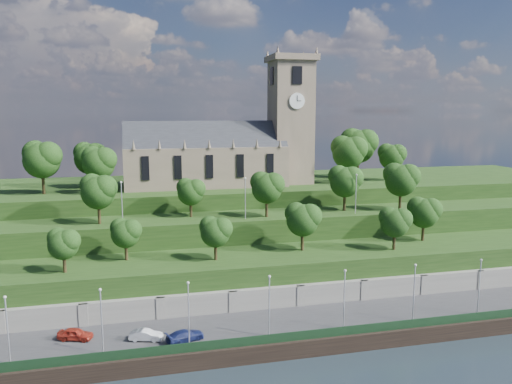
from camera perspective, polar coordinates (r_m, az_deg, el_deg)
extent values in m
plane|color=#1B252C|center=(64.49, 3.92, -18.50)|extent=(320.00, 320.00, 0.00)
cube|color=#2D2D30|center=(69.21, 2.41, -15.54)|extent=(160.00, 12.00, 2.00)
cube|color=black|center=(63.95, 3.94, -17.65)|extent=(160.00, 0.50, 2.20)
cube|color=#17341B|center=(63.84, 3.78, -16.20)|extent=(160.00, 0.10, 1.20)
cube|color=slate|center=(73.94, 1.13, -12.60)|extent=(160.00, 2.00, 5.00)
cube|color=slate|center=(73.38, -27.10, -13.83)|extent=(1.20, 0.60, 5.00)
cube|color=slate|center=(71.61, -19.08, -13.88)|extent=(1.20, 0.60, 5.00)
cube|color=slate|center=(71.21, -10.82, -13.65)|extent=(1.20, 0.60, 5.00)
cube|color=slate|center=(72.21, -2.66, -13.16)|extent=(1.20, 0.60, 5.00)
cube|color=slate|center=(74.55, 5.10, -12.45)|extent=(1.20, 0.60, 5.00)
cube|color=slate|center=(78.11, 12.22, -11.59)|extent=(1.20, 0.60, 5.00)
cube|color=slate|center=(82.73, 18.60, -10.68)|extent=(1.20, 0.60, 5.00)
cube|color=slate|center=(88.24, 24.21, -9.76)|extent=(1.20, 0.60, 5.00)
cube|color=#1B3612|center=(78.86, 0.03, -10.01)|extent=(160.00, 12.00, 8.00)
cube|color=#1B3612|center=(88.51, -1.62, -6.50)|extent=(160.00, 10.00, 12.00)
cube|color=#1B3612|center=(108.22, -3.88, -2.78)|extent=(160.00, 32.00, 15.00)
cube|color=#6C5C4B|center=(101.91, -5.80, 2.99)|extent=(32.00, 12.00, 8.00)
cube|color=#23252A|center=(101.55, -5.84, 5.24)|extent=(32.00, 10.18, 10.18)
cone|color=#6C5C4B|center=(94.65, -13.83, 5.28)|extent=(0.70, 0.70, 1.80)
cone|color=#6C5C4B|center=(94.73, -11.00, 5.38)|extent=(0.70, 0.70, 1.80)
cone|color=#6C5C4B|center=(95.03, -8.18, 5.46)|extent=(0.70, 0.70, 1.80)
cone|color=#6C5C4B|center=(95.56, -5.38, 5.54)|extent=(0.70, 0.70, 1.80)
cone|color=#6C5C4B|center=(96.31, -2.61, 5.60)|extent=(0.70, 0.70, 1.80)
cone|color=#6C5C4B|center=(97.29, 0.10, 5.64)|extent=(0.70, 0.70, 1.80)
cone|color=#6C5C4B|center=(98.47, 2.76, 5.68)|extent=(0.70, 0.70, 1.80)
cube|color=black|center=(94.96, -12.53, 2.67)|extent=(1.40, 0.25, 4.50)
cube|color=black|center=(95.23, -8.91, 2.80)|extent=(1.40, 0.25, 4.50)
cube|color=black|center=(95.86, -5.33, 2.91)|extent=(1.40, 0.25, 4.50)
cube|color=black|center=(96.87, -1.81, 3.01)|extent=(1.40, 0.25, 4.50)
cube|color=black|center=(98.23, 1.63, 3.10)|extent=(1.40, 0.25, 4.50)
cube|color=#6C5C4B|center=(105.21, 3.98, 7.85)|extent=(8.00, 8.00, 25.00)
cube|color=#6C5C4B|center=(105.71, 4.06, 14.97)|extent=(9.20, 9.20, 1.20)
cone|color=#6C5C4B|center=(100.90, 2.51, 15.95)|extent=(0.80, 0.80, 1.60)
cone|color=#6C5C4B|center=(108.57, 1.32, 15.47)|extent=(0.80, 0.80, 1.60)
cone|color=#6C5C4B|center=(103.34, 6.95, 15.73)|extent=(0.80, 0.80, 1.60)
cone|color=#6C5C4B|center=(110.84, 5.47, 15.31)|extent=(0.80, 0.80, 1.60)
cube|color=black|center=(101.53, 4.74, 13.16)|extent=(2.00, 0.25, 3.50)
cube|color=black|center=(109.30, 3.38, 12.89)|extent=(2.00, 0.25, 3.50)
cube|color=black|center=(104.28, 1.84, 13.08)|extent=(0.25, 2.00, 3.50)
cube|color=black|center=(106.69, 6.18, 12.95)|extent=(0.25, 2.00, 3.50)
cylinder|color=white|center=(101.27, 4.71, 10.34)|extent=(3.20, 0.30, 3.20)
cylinder|color=white|center=(106.49, 6.15, 10.26)|extent=(0.30, 3.20, 3.20)
cube|color=black|center=(101.11, 4.74, 10.62)|extent=(0.12, 0.05, 1.10)
cube|color=black|center=(101.22, 4.96, 10.34)|extent=(0.80, 0.05, 0.12)
cylinder|color=black|center=(74.16, -21.04, -7.57)|extent=(0.48, 0.48, 2.68)
sphere|color=#14330E|center=(73.48, -21.16, -5.63)|extent=(4.17, 4.17, 4.17)
sphere|color=#14330E|center=(72.81, -20.58, -5.22)|extent=(3.13, 3.13, 3.13)
sphere|color=#14330E|center=(73.89, -21.71, -4.91)|extent=(2.92, 2.92, 2.92)
cylinder|color=black|center=(77.29, -14.61, -6.55)|extent=(0.48, 0.48, 2.74)
sphere|color=#14330E|center=(76.63, -14.69, -4.64)|extent=(4.26, 4.26, 4.26)
sphere|color=#14330E|center=(76.04, -14.08, -4.22)|extent=(3.20, 3.20, 3.20)
sphere|color=#14330E|center=(76.98, -15.27, -3.95)|extent=(2.98, 2.98, 2.98)
cylinder|color=black|center=(75.12, -4.64, -6.69)|extent=(0.49, 0.49, 2.86)
sphere|color=#14330E|center=(74.41, -4.67, -4.64)|extent=(4.44, 4.44, 4.44)
sphere|color=#14330E|center=(73.96, -3.94, -4.19)|extent=(3.33, 3.33, 3.33)
sphere|color=#14330E|center=(74.63, -5.33, -3.91)|extent=(3.11, 3.11, 3.11)
cylinder|color=black|center=(80.20, 5.31, -5.49)|extent=(0.51, 0.51, 3.33)
sphere|color=#14330E|center=(79.44, 5.35, -3.25)|extent=(5.17, 5.17, 5.17)
sphere|color=#14330E|center=(79.13, 6.19, -2.74)|extent=(3.88, 3.88, 3.88)
sphere|color=#14330E|center=(79.55, 4.59, -2.46)|extent=(3.62, 3.62, 3.62)
cylinder|color=black|center=(83.30, 15.50, -5.36)|extent=(0.49, 0.49, 2.98)
sphere|color=#14330E|center=(82.64, 15.59, -3.43)|extent=(4.63, 4.63, 4.63)
sphere|color=#14330E|center=(82.55, 16.33, -2.98)|extent=(3.47, 3.47, 3.47)
sphere|color=#14330E|center=(82.56, 14.93, -2.75)|extent=(3.24, 3.24, 3.24)
cylinder|color=black|center=(90.40, 18.54, -4.27)|extent=(0.50, 0.50, 3.26)
sphere|color=#14330E|center=(89.74, 18.65, -2.31)|extent=(5.07, 5.07, 5.07)
sphere|color=#14330E|center=(89.72, 19.39, -1.86)|extent=(3.81, 3.81, 3.81)
sphere|color=#14330E|center=(89.62, 17.98, -1.63)|extent=(3.55, 3.55, 3.55)
cylinder|color=black|center=(84.29, -17.49, -2.31)|extent=(0.52, 0.52, 3.50)
sphere|color=#14330E|center=(83.71, -17.60, -0.04)|extent=(5.44, 5.44, 5.44)
sphere|color=#14330E|center=(82.97, -16.91, 0.48)|extent=(4.08, 4.08, 4.08)
sphere|color=#14330E|center=(84.30, -18.25, 0.74)|extent=(3.81, 3.81, 3.81)
cylinder|color=black|center=(86.47, -7.45, -1.88)|extent=(0.49, 0.49, 2.88)
sphere|color=#14330E|center=(85.98, -7.49, -0.06)|extent=(4.49, 4.49, 4.49)
sphere|color=#14330E|center=(85.53, -6.87, 0.36)|extent=(3.37, 3.37, 3.37)
sphere|color=#14330E|center=(86.32, -8.06, 0.57)|extent=(3.14, 3.14, 3.14)
cylinder|color=black|center=(85.72, 1.23, -1.73)|extent=(0.51, 0.51, 3.37)
sphere|color=#14330E|center=(85.16, 1.23, 0.42)|extent=(5.25, 5.25, 5.25)
sphere|color=#14330E|center=(84.81, 2.01, 0.92)|extent=(3.93, 3.93, 3.93)
sphere|color=#14330E|center=(85.41, 0.53, 1.16)|extent=(3.67, 3.67, 3.67)
cylinder|color=black|center=(92.45, 10.08, -1.01)|extent=(0.52, 0.52, 3.57)
sphere|color=#14330E|center=(91.91, 10.14, 1.11)|extent=(5.55, 5.55, 5.55)
sphere|color=#14330E|center=(91.74, 10.93, 1.60)|extent=(4.17, 4.17, 4.17)
sphere|color=#14330E|center=(92.02, 9.43, 1.84)|extent=(3.89, 3.89, 3.89)
cylinder|color=black|center=(95.13, 16.14, -0.89)|extent=(0.53, 0.53, 3.75)
sphere|color=#14330E|center=(94.58, 16.24, 1.28)|extent=(5.84, 5.84, 5.84)
sphere|color=#14330E|center=(94.55, 17.05, 1.77)|extent=(4.38, 4.38, 4.38)
sphere|color=#14330E|center=(94.57, 15.52, 2.02)|extent=(4.09, 4.09, 4.09)
cylinder|color=black|center=(98.80, -23.14, 0.99)|extent=(0.55, 0.55, 4.21)
sphere|color=#14330E|center=(98.35, -23.29, 3.34)|extent=(6.55, 6.55, 6.55)
sphere|color=#14330E|center=(97.41, -22.64, 3.91)|extent=(4.91, 4.91, 4.91)
sphere|color=#14330E|center=(99.25, -23.91, 4.11)|extent=(4.58, 4.58, 4.58)
cylinder|color=black|center=(103.70, -18.35, 1.53)|extent=(0.53, 0.53, 3.89)
sphere|color=#14330E|center=(103.30, -18.45, 3.60)|extent=(6.05, 6.05, 6.05)
sphere|color=#14330E|center=(102.51, -17.83, 4.10)|extent=(4.54, 4.54, 4.54)
sphere|color=#14330E|center=(104.04, -19.03, 4.28)|extent=(4.23, 4.23, 4.23)
cylinder|color=black|center=(95.63, -17.44, 0.92)|extent=(0.53, 0.53, 3.75)
sphere|color=#14330E|center=(95.20, -17.55, 3.08)|extent=(5.83, 5.83, 5.83)
sphere|color=#14330E|center=(94.46, -16.89, 3.60)|extent=(4.37, 4.37, 4.37)
sphere|color=#14330E|center=(95.89, -18.16, 3.79)|extent=(4.08, 4.08, 4.08)
cylinder|color=black|center=(106.21, 10.45, 2.14)|extent=(0.55, 0.55, 4.31)
sphere|color=#14330E|center=(105.79, 10.52, 4.38)|extent=(6.70, 6.70, 6.70)
sphere|color=#14330E|center=(105.65, 11.35, 4.89)|extent=(5.02, 5.02, 5.02)
sphere|color=#14330E|center=(105.99, 9.78, 5.13)|extent=(4.69, 4.69, 4.69)
cylinder|color=black|center=(115.85, 11.55, 2.81)|extent=(0.57, 0.57, 4.83)
sphere|color=#14330E|center=(115.43, 11.63, 5.12)|extent=(7.51, 7.51, 7.51)
sphere|color=#14330E|center=(115.33, 12.49, 5.65)|extent=(5.64, 5.64, 5.64)
sphere|color=#14330E|center=(115.65, 10.86, 5.89)|extent=(5.26, 5.26, 5.26)
cylinder|color=black|center=(112.87, 15.16, 2.17)|extent=(0.51, 0.51, 3.48)
sphere|color=#14330E|center=(112.52, 15.23, 3.87)|extent=(5.41, 5.41, 5.41)
sphere|color=#14330E|center=(112.50, 15.87, 4.25)|extent=(4.06, 4.06, 4.06)
sphere|color=#14330E|center=(112.58, 14.67, 4.44)|extent=(3.79, 3.79, 3.79)
cylinder|color=#B2B2B7|center=(63.61, -26.51, -14.07)|extent=(0.16, 0.16, 7.73)
sphere|color=silver|center=(62.21, -26.78, -10.68)|extent=(0.36, 0.36, 0.36)
cylinder|color=#B2B2B7|center=(62.04, -17.21, -14.08)|extent=(0.16, 0.16, 7.73)
sphere|color=silver|center=(60.60, -17.39, -10.62)|extent=(0.36, 0.36, 0.36)
cylinder|color=#B2B2B7|center=(62.07, -7.70, -13.73)|extent=(0.16, 0.16, 7.73)
sphere|color=silver|center=(60.63, -7.78, -10.26)|extent=(0.36, 0.36, 0.36)
cylinder|color=#B2B2B7|center=(63.68, 1.53, -13.03)|extent=(0.16, 0.16, 7.73)
sphere|color=silver|center=(62.28, 1.55, -9.64)|extent=(0.36, 0.36, 0.36)
cylinder|color=#B2B2B7|center=(66.78, 10.05, -12.09)|extent=(0.16, 0.16, 7.73)
sphere|color=silver|center=(65.44, 10.14, -8.84)|extent=(0.36, 0.36, 0.36)
cylinder|color=#B2B2B7|center=(71.15, 17.60, -11.04)|extent=(0.16, 0.16, 7.73)
sphere|color=silver|center=(69.90, 17.77, -7.97)|extent=(0.36, 0.36, 0.36)
cylinder|color=#B2B2B7|center=(76.59, 24.14, -9.97)|extent=(0.16, 0.16, 7.73)
sphere|color=silver|center=(75.42, 24.34, -7.10)|extent=(0.36, 0.36, 0.36)
cylinder|color=#B2B2B7|center=(81.82, -15.07, -1.36)|extent=(0.16, 0.16, 6.80)
sphere|color=silver|center=(81.26, -15.17, 1.08)|extent=(0.36, 0.36, 0.36)
cylinder|color=#B2B2B7|center=(83.55, -1.24, -0.83)|extent=(0.16, 0.16, 6.80)
sphere|color=silver|center=(83.01, -1.24, 1.57)|extent=(0.36, 0.36, 0.36)
cylinder|color=#B2B2B7|center=(89.81, 11.34, -0.30)|extent=(0.16, 0.16, 6.80)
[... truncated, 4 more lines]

